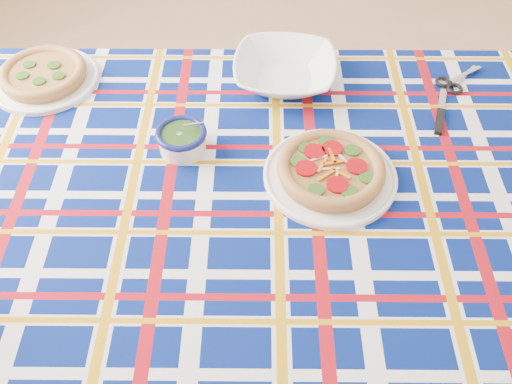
# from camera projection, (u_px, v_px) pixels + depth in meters

# --- Properties ---
(floor) EXTENTS (4.00, 4.00, 0.00)m
(floor) POSITION_uv_depth(u_px,v_px,m) (366.00, 239.00, 2.09)
(floor) COLOR #A87E56
(floor) RESTS_ON ground
(dining_table) EXTENTS (1.65, 1.12, 0.74)m
(dining_table) POSITION_uv_depth(u_px,v_px,m) (242.00, 201.00, 1.34)
(dining_table) COLOR brown
(dining_table) RESTS_ON floor
(tablecloth) EXTENTS (1.69, 1.16, 0.10)m
(tablecloth) POSITION_uv_depth(u_px,v_px,m) (242.00, 194.00, 1.32)
(tablecloth) COLOR #05165F
(tablecloth) RESTS_ON dining_table
(main_focaccia_plate) EXTENTS (0.32, 0.32, 0.06)m
(main_focaccia_plate) POSITION_uv_depth(u_px,v_px,m) (331.00, 169.00, 1.26)
(main_focaccia_plate) COLOR olive
(main_focaccia_plate) RESTS_ON tablecloth
(pesto_bowl) EXTENTS (0.13, 0.13, 0.07)m
(pesto_bowl) POSITION_uv_depth(u_px,v_px,m) (182.00, 138.00, 1.32)
(pesto_bowl) COLOR #16330D
(pesto_bowl) RESTS_ON tablecloth
(serving_bowl) EXTENTS (0.27, 0.27, 0.07)m
(serving_bowl) POSITION_uv_depth(u_px,v_px,m) (285.00, 71.00, 1.49)
(serving_bowl) COLOR white
(serving_bowl) RESTS_ON tablecloth
(second_focaccia_plate) EXTENTS (0.34, 0.34, 0.05)m
(second_focaccia_plate) POSITION_uv_depth(u_px,v_px,m) (43.00, 74.00, 1.50)
(second_focaccia_plate) COLOR olive
(second_focaccia_plate) RESTS_ON tablecloth
(table_knife) EXTENTS (0.07, 0.24, 0.01)m
(table_knife) POSITION_uv_depth(u_px,v_px,m) (443.00, 96.00, 1.47)
(table_knife) COLOR silver
(table_knife) RESTS_ON tablecloth
(kitchen_scissors) EXTENTS (0.18, 0.19, 0.01)m
(kitchen_scissors) POSITION_uv_depth(u_px,v_px,m) (465.00, 75.00, 1.53)
(kitchen_scissors) COLOR silver
(kitchen_scissors) RESTS_ON tablecloth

